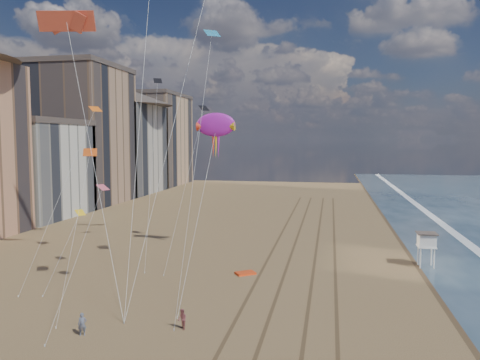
% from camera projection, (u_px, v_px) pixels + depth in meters
% --- Properties ---
extents(wet_sand, '(260.00, 260.00, 0.00)m').
position_uv_depth(wet_sand, '(444.00, 252.00, 55.68)').
color(wet_sand, '#42301E').
rests_on(wet_sand, ground).
extents(tracks, '(7.68, 120.00, 0.01)m').
position_uv_depth(tracks, '(300.00, 268.00, 49.03)').
color(tracks, brown).
rests_on(tracks, ground).
extents(buildings, '(34.72, 131.35, 29.00)m').
position_uv_depth(buildings, '(66.00, 139.00, 91.86)').
color(buildings, '#C6B284').
rests_on(buildings, ground).
extents(lifeguard_stand, '(2.02, 2.02, 3.65)m').
position_uv_depth(lifeguard_stand, '(427.00, 241.00, 49.15)').
color(lifeguard_stand, white).
rests_on(lifeguard_stand, ground).
extents(grounded_kite, '(2.23, 2.06, 0.21)m').
position_uv_depth(grounded_kite, '(245.00, 273.00, 46.67)').
color(grounded_kite, '#FF4515').
rests_on(grounded_kite, ground).
extents(show_kite, '(4.55, 10.62, 24.72)m').
position_uv_depth(show_kite, '(216.00, 125.00, 53.90)').
color(show_kite, '#AE1BB2').
rests_on(show_kite, ground).
extents(kite_flyer_a, '(0.68, 0.57, 1.58)m').
position_uv_depth(kite_flyer_a, '(82.00, 324.00, 32.02)').
color(kite_flyer_a, slate).
rests_on(kite_flyer_a, ground).
extents(kite_flyer_b, '(0.89, 0.90, 1.46)m').
position_uv_depth(kite_flyer_b, '(182.00, 319.00, 33.04)').
color(kite_flyer_b, '#994D50').
rests_on(kite_flyer_b, ground).
extents(small_kites, '(16.87, 19.23, 17.78)m').
position_uv_depth(small_kites, '(142.00, 115.00, 46.41)').
color(small_kites, yellow).
rests_on(small_kites, ground).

